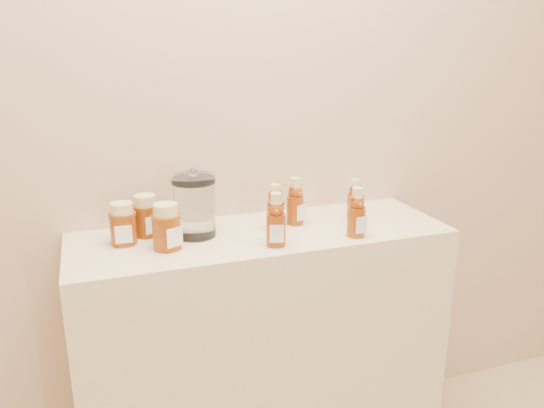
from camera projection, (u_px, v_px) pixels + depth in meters
name	position (u px, v px, depth m)	size (l,w,h in m)	color
wall_back	(243.00, 83.00, 1.73)	(3.50, 0.02, 2.70)	tan
display_table	(263.00, 356.00, 1.82)	(1.20, 0.40, 0.90)	beige
bear_bottle_back_left	(275.00, 204.00, 1.70)	(0.06, 0.06, 0.17)	#6C2908
bear_bottle_back_mid	(295.00, 198.00, 1.74)	(0.06, 0.06, 0.18)	#6C2908
bear_bottle_back_right	(355.00, 196.00, 1.80)	(0.05, 0.05, 0.16)	#6C2908
bear_bottle_front_left	(276.00, 216.00, 1.55)	(0.06, 0.06, 0.18)	#6C2908
bear_bottle_front_right	(357.00, 209.00, 1.63)	(0.06, 0.06, 0.18)	#6C2908
honey_jar_left	(123.00, 224.00, 1.57)	(0.08, 0.08, 0.13)	#6C2908
honey_jar_back	(146.00, 215.00, 1.64)	(0.08, 0.08, 0.13)	#6C2908
honey_jar_front	(166.00, 226.00, 1.53)	(0.09, 0.09, 0.14)	#6C2908
glass_canister	(194.00, 203.00, 1.62)	(0.14, 0.14, 0.21)	white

